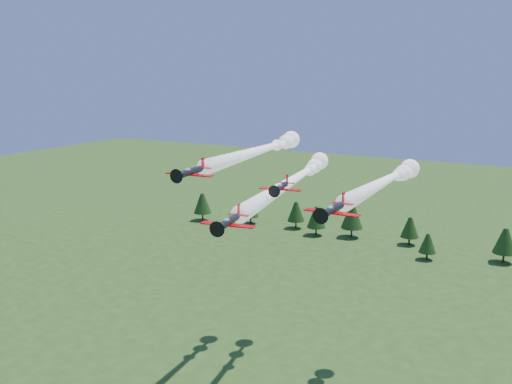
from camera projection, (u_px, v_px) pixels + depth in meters
The scene contains 5 objects.
plane_lead at pixel (295, 179), 103.74m from camera, with size 13.90×57.19×3.70m.
plane_left at pixel (263, 149), 109.65m from camera, with size 9.02×48.82×3.70m.
plane_right at pixel (387, 180), 98.72m from camera, with size 7.90×43.93×3.70m.
plane_slot at pixel (281, 187), 88.72m from camera, with size 6.76×7.38×2.36m.
treeline at pixel (409, 229), 186.75m from camera, with size 176.69×20.77×12.00m.
Camera 1 is at (38.33, -70.80, 57.97)m, focal length 40.00 mm.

